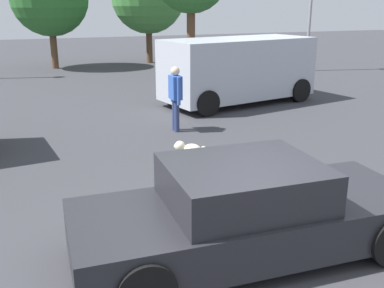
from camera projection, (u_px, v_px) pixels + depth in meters
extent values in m
plane|color=#38383D|center=(234.00, 260.00, 5.71)|extent=(80.00, 80.00, 0.00)
cube|color=#232328|center=(249.00, 221.00, 5.76)|extent=(4.57, 1.91, 0.56)
cube|color=#232328|center=(243.00, 183.00, 5.57)|extent=(1.96, 1.65, 0.52)
cube|color=slate|center=(306.00, 175.00, 5.84)|extent=(0.13, 1.45, 0.44)
cube|color=slate|center=(174.00, 193.00, 5.29)|extent=(0.13, 1.45, 0.44)
cylinder|color=black|center=(316.00, 191.00, 7.00)|extent=(0.65, 0.25, 0.64)
cylinder|color=black|center=(119.00, 221.00, 6.04)|extent=(0.65, 0.25, 0.64)
ellipsoid|color=beige|center=(192.00, 150.00, 9.05)|extent=(0.47, 0.44, 0.27)
sphere|color=beige|center=(180.00, 146.00, 9.07)|extent=(0.22, 0.22, 0.22)
sphere|color=beige|center=(176.00, 146.00, 9.09)|extent=(0.10, 0.10, 0.10)
cylinder|color=beige|center=(185.00, 160.00, 9.06)|extent=(0.06, 0.06, 0.17)
cylinder|color=beige|center=(187.00, 158.00, 9.20)|extent=(0.06, 0.06, 0.17)
cylinder|color=beige|center=(197.00, 161.00, 9.02)|extent=(0.06, 0.06, 0.17)
cylinder|color=beige|center=(199.00, 159.00, 9.16)|extent=(0.06, 0.06, 0.17)
sphere|color=beige|center=(204.00, 149.00, 9.00)|extent=(0.12, 0.12, 0.12)
cube|color=#B2B7C1|center=(238.00, 68.00, 14.37)|extent=(5.22, 2.93, 1.85)
cube|color=slate|center=(173.00, 60.00, 13.00)|extent=(0.38, 1.69, 0.74)
cylinder|color=black|center=(207.00, 103.00, 12.87)|extent=(0.79, 0.39, 0.76)
cylinder|color=black|center=(173.00, 93.00, 14.40)|extent=(0.79, 0.39, 0.76)
cylinder|color=black|center=(300.00, 90.00, 14.79)|extent=(0.79, 0.39, 0.76)
cylinder|color=black|center=(261.00, 82.00, 16.32)|extent=(0.79, 0.39, 0.76)
cylinder|color=navy|center=(177.00, 116.00, 11.28)|extent=(0.13, 0.13, 0.83)
cylinder|color=navy|center=(175.00, 114.00, 11.43)|extent=(0.13, 0.13, 0.83)
cube|color=#3359B2|center=(175.00, 87.00, 11.14)|extent=(0.24, 0.40, 0.59)
cylinder|color=#3359B2|center=(179.00, 91.00, 10.94)|extent=(0.09, 0.09, 0.69)
cylinder|color=#3359B2|center=(172.00, 88.00, 11.37)|extent=(0.09, 0.09, 0.69)
sphere|color=beige|center=(175.00, 71.00, 11.02)|extent=(0.22, 0.22, 0.22)
cylinder|color=gray|center=(310.00, 16.00, 20.93)|extent=(0.14, 0.14, 5.12)
cylinder|color=brown|center=(149.00, 44.00, 24.34)|extent=(0.33, 0.33, 2.03)
cylinder|color=brown|center=(191.00, 41.00, 19.72)|extent=(0.37, 0.37, 3.09)
cylinder|color=brown|center=(54.00, 48.00, 22.21)|extent=(0.33, 0.33, 2.02)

